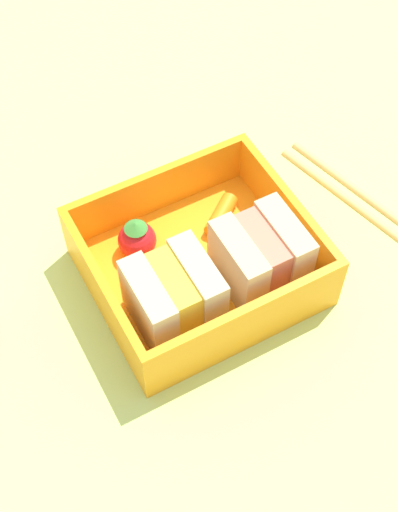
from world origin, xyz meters
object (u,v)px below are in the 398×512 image
chopstick_pair (376,210)px  sandwich_left (260,256)px  sandwich_center_left (174,296)px  carrot_stick_far_left (221,215)px  strawberry_far_left (137,239)px

chopstick_pair → sandwich_left: bearing=6.2°
sandwich_left → chopstick_pair: 12.33cm
sandwich_center_left → chopstick_pair: size_ratio=0.29×
carrot_stick_far_left → strawberry_far_left: 6.89cm
sandwich_left → carrot_stick_far_left: bearing=-91.8°
sandwich_center_left → strawberry_far_left: size_ratio=1.60×
strawberry_far_left → chopstick_pair: strawberry_far_left is taller
carrot_stick_far_left → strawberry_far_left: strawberry_far_left is taller
sandwich_center_left → strawberry_far_left: sandwich_center_left is taller
sandwich_center_left → chopstick_pair: bearing=-176.0°
carrot_stick_far_left → strawberry_far_left: bearing=-3.3°
sandwich_left → sandwich_center_left: same height
sandwich_left → sandwich_center_left: (6.78, 0.00, 0.00)cm
sandwich_left → sandwich_center_left: bearing=0.0°
chopstick_pair → carrot_stick_far_left: bearing=-21.0°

